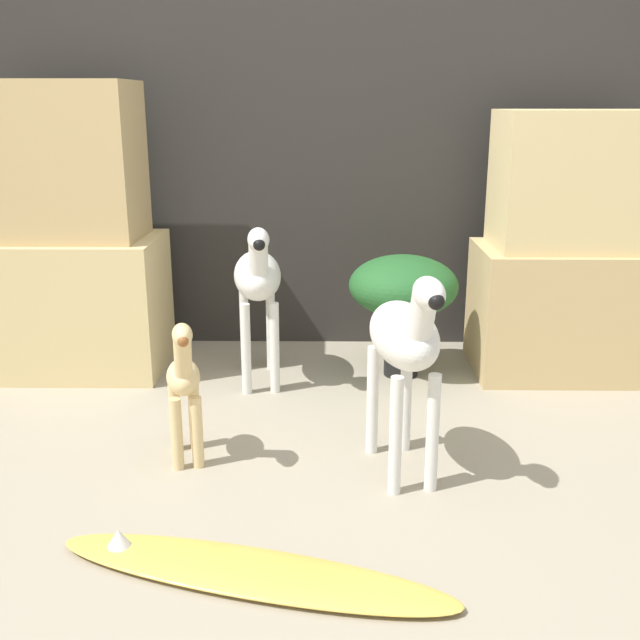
{
  "coord_description": "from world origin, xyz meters",
  "views": [
    {
      "loc": [
        0.05,
        -1.99,
        1.2
      ],
      "look_at": [
        0.01,
        0.68,
        0.4
      ],
      "focal_mm": 42.0,
      "sensor_mm": 36.0,
      "label": 1
    }
  ],
  "objects": [
    {
      "name": "surfboard",
      "position": [
        -0.16,
        -0.32,
        0.02
      ],
      "size": [
        1.11,
        0.48,
        0.08
      ],
      "color": "gold",
      "rests_on": "ground_plane"
    },
    {
      "name": "wall_back",
      "position": [
        0.0,
        1.69,
        1.1
      ],
      "size": [
        6.4,
        0.08,
        2.2
      ],
      "color": "#2D2B28",
      "rests_on": "ground_plane"
    },
    {
      "name": "zebra_left",
      "position": [
        -0.25,
        1.07,
        0.46
      ],
      "size": [
        0.25,
        0.53,
        0.72
      ],
      "color": "silver",
      "rests_on": "ground_plane"
    },
    {
      "name": "zebra_right",
      "position": [
        0.29,
        0.25,
        0.46
      ],
      "size": [
        0.27,
        0.54,
        0.72
      ],
      "color": "silver",
      "rests_on": "ground_plane"
    },
    {
      "name": "rock_pillar_right",
      "position": [
        1.11,
        1.24,
        0.53
      ],
      "size": [
        0.8,
        0.51,
        1.15
      ],
      "color": "tan",
      "rests_on": "ground_plane"
    },
    {
      "name": "potted_palm_front",
      "position": [
        0.37,
        1.18,
        0.4
      ],
      "size": [
        0.48,
        0.48,
        0.54
      ],
      "color": "black",
      "rests_on": "ground_plane"
    },
    {
      "name": "rock_pillar_left",
      "position": [
        -1.11,
        1.24,
        0.58
      ],
      "size": [
        0.8,
        0.51,
        1.27
      ],
      "color": "#DBC184",
      "rests_on": "ground_plane"
    },
    {
      "name": "ground_plane",
      "position": [
        0.0,
        0.0,
        0.0
      ],
      "size": [
        14.0,
        14.0,
        0.0
      ],
      "primitive_type": "plane",
      "color": "#9E937F"
    },
    {
      "name": "giraffe_figurine",
      "position": [
        -0.43,
        0.32,
        0.28
      ],
      "size": [
        0.16,
        0.32,
        0.53
      ],
      "color": "#E0C184",
      "rests_on": "ground_plane"
    }
  ]
}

